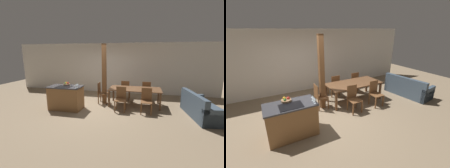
% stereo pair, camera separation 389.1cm
% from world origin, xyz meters
% --- Properties ---
extents(ground_plane, '(16.00, 16.00, 0.00)m').
position_xyz_m(ground_plane, '(0.00, 0.00, 0.00)').
color(ground_plane, '#847056').
extents(wall_back, '(11.20, 0.08, 2.70)m').
position_xyz_m(wall_back, '(0.00, 2.55, 1.35)').
color(wall_back, silver).
rests_on(wall_back, ground_plane).
extents(kitchen_island, '(1.28, 0.70, 0.92)m').
position_xyz_m(kitchen_island, '(-1.11, -0.43, 0.46)').
color(kitchen_island, olive).
rests_on(kitchen_island, ground_plane).
extents(fruit_bowl, '(0.26, 0.26, 0.12)m').
position_xyz_m(fruit_bowl, '(-1.16, -0.23, 0.96)').
color(fruit_bowl, '#99704C').
rests_on(fruit_bowl, kitchen_island).
extents(wine_glass_near, '(0.07, 0.07, 0.15)m').
position_xyz_m(wine_glass_near, '(-0.54, -0.70, 1.03)').
color(wine_glass_near, silver).
rests_on(wine_glass_near, kitchen_island).
extents(wine_glass_middle, '(0.07, 0.07, 0.15)m').
position_xyz_m(wine_glass_middle, '(-0.54, -0.61, 1.03)').
color(wine_glass_middle, silver).
rests_on(wine_glass_middle, kitchen_island).
extents(wine_glass_far, '(0.07, 0.07, 0.15)m').
position_xyz_m(wine_glass_far, '(-0.54, -0.52, 1.03)').
color(wine_glass_far, silver).
rests_on(wine_glass_far, kitchen_island).
extents(dining_table, '(2.12, 0.98, 0.72)m').
position_xyz_m(dining_table, '(1.49, 0.56, 0.64)').
color(dining_table, brown).
rests_on(dining_table, ground_plane).
extents(dining_chair_near_left, '(0.40, 0.40, 0.91)m').
position_xyz_m(dining_chair_near_left, '(1.01, -0.15, 0.48)').
color(dining_chair_near_left, brown).
rests_on(dining_chair_near_left, ground_plane).
extents(dining_chair_near_right, '(0.40, 0.40, 0.91)m').
position_xyz_m(dining_chair_near_right, '(1.97, -0.15, 0.48)').
color(dining_chair_near_right, brown).
rests_on(dining_chair_near_right, ground_plane).
extents(dining_chair_far_left, '(0.40, 0.40, 0.91)m').
position_xyz_m(dining_chair_far_left, '(1.01, 1.28, 0.48)').
color(dining_chair_far_left, brown).
rests_on(dining_chair_far_left, ground_plane).
extents(dining_chair_far_right, '(0.40, 0.40, 0.91)m').
position_xyz_m(dining_chair_far_right, '(1.97, 1.28, 0.48)').
color(dining_chair_far_right, brown).
rests_on(dining_chair_far_right, ground_plane).
extents(dining_chair_head_end, '(0.40, 0.40, 0.91)m').
position_xyz_m(dining_chair_head_end, '(0.06, 0.56, 0.48)').
color(dining_chair_head_end, brown).
rests_on(dining_chair_head_end, ground_plane).
extents(couch, '(1.06, 1.88, 0.83)m').
position_xyz_m(couch, '(3.82, -0.12, 0.28)').
color(couch, '#3D4C5B').
rests_on(couch, ground_plane).
extents(timber_post, '(0.17, 0.17, 2.55)m').
position_xyz_m(timber_post, '(0.18, 0.58, 1.27)').
color(timber_post, brown).
rests_on(timber_post, ground_plane).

